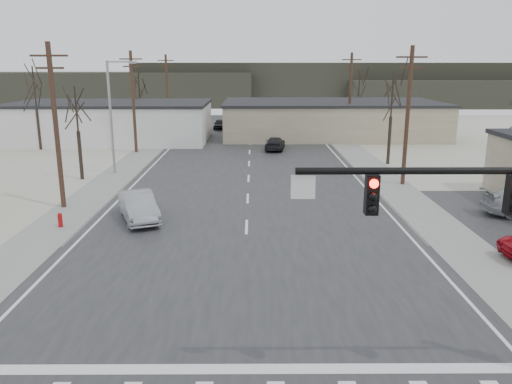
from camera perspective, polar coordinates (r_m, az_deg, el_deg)
ground at (r=20.07m, az=-1.39°, el=-11.35°), size 140.00×140.00×0.00m
main_road at (r=34.20m, az=-0.94°, el=-0.32°), size 18.00×110.00×0.05m
cross_road at (r=20.06m, az=-1.39°, el=-11.30°), size 90.00×10.00×0.04m
sidewalk_left at (r=40.57m, az=-16.01°, el=1.47°), size 3.00×90.00×0.06m
sidewalk_right at (r=40.37m, az=14.37°, el=1.52°), size 3.00×90.00×0.06m
fire_hydrant at (r=29.33m, az=-21.47°, el=-3.00°), size 0.24×0.24×0.87m
building_left_far at (r=60.68m, az=-16.12°, el=7.74°), size 22.30×12.30×4.50m
building_right_far at (r=63.16m, az=8.54°, el=8.29°), size 26.30×14.30×4.30m
upole_left_b at (r=32.52m, az=-21.92°, el=7.21°), size 2.20×0.30×10.00m
upole_left_c at (r=51.58m, az=-13.85°, el=10.12°), size 2.20×0.30×10.00m
upole_left_d at (r=71.16m, az=-10.13°, el=11.38°), size 2.20×0.30×10.00m
upole_right_a at (r=37.91m, az=16.94°, el=8.50°), size 2.20×0.30×10.00m
upole_right_b at (r=59.23m, az=10.70°, el=10.79°), size 2.20×0.30×10.00m
streetlight_main at (r=41.76m, az=-16.04°, el=8.87°), size 2.40×0.25×9.00m
tree_left_near at (r=40.50m, az=-19.83°, el=8.63°), size 3.30×3.30×7.35m
tree_right_mid at (r=45.79m, az=15.29°, el=10.42°), size 3.74×3.74×8.33m
tree_left_far at (r=65.71m, az=-13.25°, el=11.92°), size 3.96×3.96×8.82m
tree_right_far at (r=71.65m, az=11.70°, el=11.61°), size 3.52×3.52×7.84m
tree_left_mid at (r=56.73m, az=-24.00°, el=10.74°), size 3.96×3.96×8.82m
hill_left at (r=115.73m, az=-18.47°, el=11.11°), size 70.00×18.00×7.00m
hill_center at (r=115.08m, az=7.15°, el=12.21°), size 80.00×18.00×9.00m
hill_right at (r=119.07m, az=24.73°, el=10.25°), size 60.00×18.00×5.50m
sedan_crossing at (r=29.29m, az=-13.29°, el=-1.58°), size 3.39×5.14×1.60m
car_far_a at (r=52.10m, az=2.19°, el=5.56°), size 2.43×4.78×1.33m
car_far_b at (r=69.35m, az=-4.18°, el=7.74°), size 1.59×3.89×1.32m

